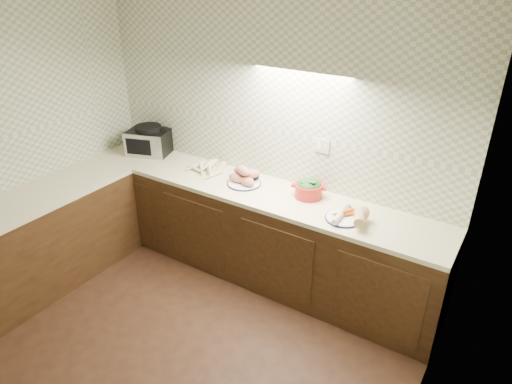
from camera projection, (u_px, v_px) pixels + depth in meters
The scene contains 8 objects.
room at pixel (110, 172), 2.68m from camera, with size 3.60×3.60×2.60m.
counter at pixel (136, 249), 4.05m from camera, with size 3.60×3.60×0.90m.
toaster_oven at pixel (149, 141), 4.80m from camera, with size 0.51×0.44×0.30m.
parsnip_pile at pixel (206, 169), 4.42m from camera, with size 0.42×0.44×0.08m.
sweet_potato_plate at pixel (244, 177), 4.17m from camera, with size 0.32×0.32×0.18m.
onion_bowl at pixel (251, 175), 4.27m from camera, with size 0.15×0.15×0.11m.
dutch_oven at pixel (309, 188), 3.94m from camera, with size 0.31×0.31×0.17m.
veg_plate at pixel (353, 215), 3.60m from camera, with size 0.36×0.34×0.13m.
Camera 1 is at (2.04, -1.59, 2.75)m, focal length 32.00 mm.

